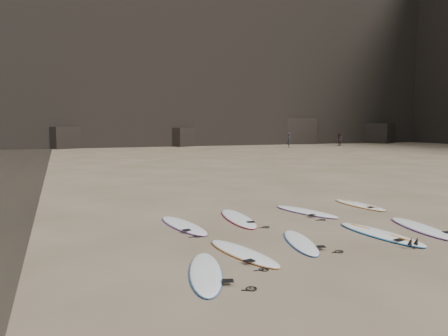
# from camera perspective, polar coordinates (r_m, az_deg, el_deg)

# --- Properties ---
(ground) EXTENTS (240.00, 240.00, 0.00)m
(ground) POSITION_cam_1_polar(r_m,az_deg,el_deg) (11.18, 14.18, -9.02)
(ground) COLOR #897559
(ground) RESTS_ON ground
(surfboard_0) EXTENTS (1.26, 2.54, 0.09)m
(surfboard_0) POSITION_cam_1_polar(r_m,az_deg,el_deg) (8.45, -2.42, -13.42)
(surfboard_0) COLOR white
(surfboard_0) RESTS_ON ground
(surfboard_1) EXTENTS (1.08, 2.49, 0.09)m
(surfboard_1) POSITION_cam_1_polar(r_m,az_deg,el_deg) (9.65, 2.49, -10.96)
(surfboard_1) COLOR white
(surfboard_1) RESTS_ON ground
(surfboard_2) EXTENTS (1.12, 2.34, 0.08)m
(surfboard_2) POSITION_cam_1_polar(r_m,az_deg,el_deg) (10.63, 9.97, -9.48)
(surfboard_2) COLOR white
(surfboard_2) RESTS_ON ground
(surfboard_3) EXTENTS (0.95, 2.79, 0.10)m
(surfboard_3) POSITION_cam_1_polar(r_m,az_deg,el_deg) (11.88, 19.71, -8.06)
(surfboard_3) COLOR white
(surfboard_3) RESTS_ON ground
(surfboard_4) EXTENTS (1.09, 2.71, 0.10)m
(surfboard_4) POSITION_cam_1_polar(r_m,az_deg,el_deg) (12.95, 24.39, -7.12)
(surfboard_4) COLOR white
(surfboard_4) RESTS_ON ground
(surfboard_5) EXTENTS (1.04, 2.67, 0.09)m
(surfboard_5) POSITION_cam_1_polar(r_m,az_deg,el_deg) (12.17, -5.32, -7.42)
(surfboard_5) COLOR white
(surfboard_5) RESTS_ON ground
(surfboard_6) EXTENTS (0.89, 2.76, 0.10)m
(surfboard_6) POSITION_cam_1_polar(r_m,az_deg,el_deg) (12.99, 1.85, -6.54)
(surfboard_6) COLOR white
(surfboard_6) RESTS_ON ground
(surfboard_7) EXTENTS (1.33, 2.57, 0.09)m
(surfboard_7) POSITION_cam_1_polar(r_m,az_deg,el_deg) (14.21, 10.68, -5.58)
(surfboard_7) COLOR white
(surfboard_7) RESTS_ON ground
(surfboard_8) EXTENTS (0.76, 2.42, 0.09)m
(surfboard_8) POSITION_cam_1_polar(r_m,az_deg,el_deg) (15.83, 17.26, -4.59)
(surfboard_8) COLOR white
(surfboard_8) RESTS_ON ground
(person_a) EXTENTS (0.66, 0.77, 1.78)m
(person_a) POSITION_cam_1_polar(r_m,az_deg,el_deg) (52.80, 8.50, 3.63)
(person_a) COLOR black
(person_a) RESTS_ON ground
(person_b) EXTENTS (0.62, 0.79, 1.61)m
(person_b) POSITION_cam_1_polar(r_m,az_deg,el_deg) (57.76, 14.83, 3.60)
(person_b) COLOR black
(person_b) RESTS_ON ground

